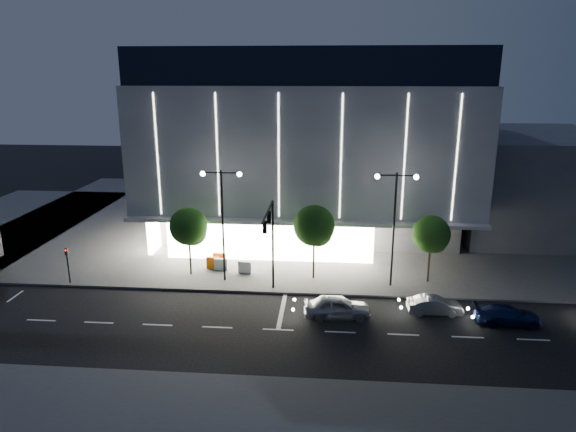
{
  "coord_description": "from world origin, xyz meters",
  "views": [
    {
      "loc": [
        5.07,
        -31.26,
        16.12
      ],
      "look_at": [
        1.88,
        7.9,
        5.0
      ],
      "focal_mm": 32.0,
      "sensor_mm": 36.0,
      "label": 1
    }
  ],
  "objects_px": {
    "car_lead": "(337,307)",
    "barrier_a": "(219,259)",
    "tree_mid": "(314,228)",
    "car_third": "(507,315)",
    "street_lamp_east": "(395,213)",
    "barrier_b": "(221,264)",
    "ped_signal_far": "(68,262)",
    "barrier_d": "(245,267)",
    "traffic_mast": "(270,233)",
    "car_second": "(435,305)",
    "tree_left": "(189,228)",
    "barrier_c": "(213,263)",
    "tree_right": "(431,236)",
    "street_lamp_west": "(222,209)"
  },
  "relations": [
    {
      "from": "ped_signal_far",
      "to": "barrier_d",
      "type": "relative_size",
      "value": 2.73
    },
    {
      "from": "street_lamp_east",
      "to": "barrier_d",
      "type": "height_order",
      "value": "street_lamp_east"
    },
    {
      "from": "traffic_mast",
      "to": "tree_right",
      "type": "height_order",
      "value": "traffic_mast"
    },
    {
      "from": "street_lamp_east",
      "to": "car_third",
      "type": "height_order",
      "value": "street_lamp_east"
    },
    {
      "from": "traffic_mast",
      "to": "car_lead",
      "type": "xyz_separation_m",
      "value": [
        4.82,
        -2.78,
        -4.26
      ]
    },
    {
      "from": "ped_signal_far",
      "to": "barrier_d",
      "type": "xyz_separation_m",
      "value": [
        13.37,
        3.04,
        -1.24
      ]
    },
    {
      "from": "car_third",
      "to": "barrier_d",
      "type": "xyz_separation_m",
      "value": [
        -18.65,
        6.94,
        0.03
      ]
    },
    {
      "from": "traffic_mast",
      "to": "ped_signal_far",
      "type": "relative_size",
      "value": 2.36
    },
    {
      "from": "barrier_b",
      "to": "traffic_mast",
      "type": "bearing_deg",
      "value": -44.8
    },
    {
      "from": "tree_mid",
      "to": "street_lamp_east",
      "type": "bearing_deg",
      "value": -9.69
    },
    {
      "from": "tree_left",
      "to": "car_lead",
      "type": "distance_m",
      "value": 13.84
    },
    {
      "from": "street_lamp_east",
      "to": "barrier_b",
      "type": "bearing_deg",
      "value": 171.56
    },
    {
      "from": "street_lamp_east",
      "to": "tree_mid",
      "type": "relative_size",
      "value": 1.46
    },
    {
      "from": "street_lamp_east",
      "to": "car_third",
      "type": "xyz_separation_m",
      "value": [
        7.02,
        -5.4,
        -5.33
      ]
    },
    {
      "from": "street_lamp_east",
      "to": "barrier_d",
      "type": "distance_m",
      "value": 12.88
    },
    {
      "from": "car_second",
      "to": "barrier_c",
      "type": "height_order",
      "value": "car_second"
    },
    {
      "from": "tree_left",
      "to": "car_third",
      "type": "height_order",
      "value": "tree_left"
    },
    {
      "from": "ped_signal_far",
      "to": "car_second",
      "type": "xyz_separation_m",
      "value": [
        27.5,
        -2.84,
        -1.27
      ]
    },
    {
      "from": "street_lamp_east",
      "to": "ped_signal_far",
      "type": "relative_size",
      "value": 3.0
    },
    {
      "from": "tree_mid",
      "to": "car_third",
      "type": "relative_size",
      "value": 1.43
    },
    {
      "from": "barrier_d",
      "to": "car_third",
      "type": "bearing_deg",
      "value": -12.81
    },
    {
      "from": "street_lamp_west",
      "to": "car_second",
      "type": "distance_m",
      "value": 16.96
    },
    {
      "from": "tree_right",
      "to": "barrier_a",
      "type": "distance_m",
      "value": 17.61
    },
    {
      "from": "traffic_mast",
      "to": "car_third",
      "type": "relative_size",
      "value": 1.65
    },
    {
      "from": "car_third",
      "to": "barrier_b",
      "type": "bearing_deg",
      "value": 71.73
    },
    {
      "from": "traffic_mast",
      "to": "car_second",
      "type": "height_order",
      "value": "traffic_mast"
    },
    {
      "from": "ped_signal_far",
      "to": "car_second",
      "type": "relative_size",
      "value": 0.8
    },
    {
      "from": "barrier_b",
      "to": "barrier_c",
      "type": "xyz_separation_m",
      "value": [
        -0.74,
        0.33,
        0.0
      ]
    },
    {
      "from": "car_third",
      "to": "barrier_d",
      "type": "bearing_deg",
      "value": 71.03
    },
    {
      "from": "traffic_mast",
      "to": "barrier_d",
      "type": "distance_m",
      "value": 6.61
    },
    {
      "from": "street_lamp_west",
      "to": "tree_mid",
      "type": "distance_m",
      "value": 7.28
    },
    {
      "from": "barrier_a",
      "to": "car_third",
      "type": "bearing_deg",
      "value": -17.53
    },
    {
      "from": "street_lamp_east",
      "to": "barrier_b",
      "type": "xyz_separation_m",
      "value": [
        -13.73,
        2.04,
        -5.31
      ]
    },
    {
      "from": "street_lamp_east",
      "to": "barrier_c",
      "type": "xyz_separation_m",
      "value": [
        -14.47,
        2.37,
        -5.31
      ]
    },
    {
      "from": "tree_mid",
      "to": "barrier_d",
      "type": "height_order",
      "value": "tree_mid"
    },
    {
      "from": "ped_signal_far",
      "to": "car_third",
      "type": "bearing_deg",
      "value": -6.94
    },
    {
      "from": "street_lamp_east",
      "to": "barrier_c",
      "type": "height_order",
      "value": "street_lamp_east"
    },
    {
      "from": "traffic_mast",
      "to": "car_lead",
      "type": "relative_size",
      "value": 1.57
    },
    {
      "from": "barrier_d",
      "to": "barrier_a",
      "type": "bearing_deg",
      "value": 152.1
    },
    {
      "from": "car_lead",
      "to": "car_third",
      "type": "relative_size",
      "value": 1.05
    },
    {
      "from": "traffic_mast",
      "to": "street_lamp_west",
      "type": "bearing_deg",
      "value": 146.35
    },
    {
      "from": "car_third",
      "to": "barrier_c",
      "type": "bearing_deg",
      "value": 71.57
    },
    {
      "from": "street_lamp_west",
      "to": "street_lamp_east",
      "type": "bearing_deg",
      "value": 0.0
    },
    {
      "from": "barrier_a",
      "to": "street_lamp_east",
      "type": "bearing_deg",
      "value": -8.35
    },
    {
      "from": "car_lead",
      "to": "barrier_a",
      "type": "xyz_separation_m",
      "value": [
        -9.95,
        8.77,
        -0.12
      ]
    },
    {
      "from": "ped_signal_far",
      "to": "tree_mid",
      "type": "height_order",
      "value": "tree_mid"
    },
    {
      "from": "traffic_mast",
      "to": "tree_left",
      "type": "xyz_separation_m",
      "value": [
        -6.97,
        3.68,
        -0.99
      ]
    },
    {
      "from": "traffic_mast",
      "to": "barrier_b",
      "type": "height_order",
      "value": "traffic_mast"
    },
    {
      "from": "ped_signal_far",
      "to": "barrier_b",
      "type": "relative_size",
      "value": 2.73
    },
    {
      "from": "ped_signal_far",
      "to": "tree_left",
      "type": "height_order",
      "value": "tree_left"
    }
  ]
}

